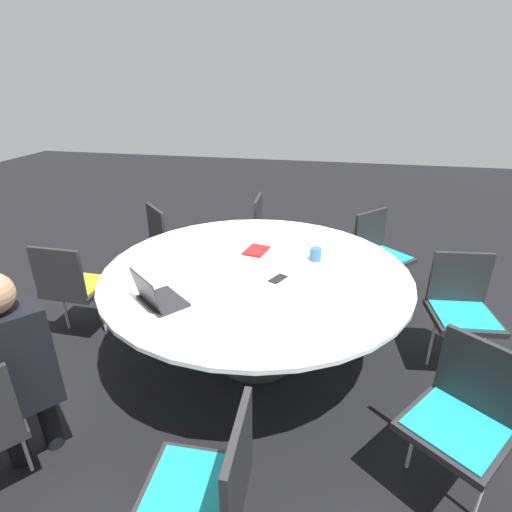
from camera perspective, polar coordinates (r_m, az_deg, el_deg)
ground_plane at (r=3.23m, az=-0.00°, el=-13.84°), size 16.00×16.00×0.00m
conference_table at (r=2.87m, az=-0.00°, el=-3.69°), size 2.15×2.15×0.75m
chair_1 at (r=1.84m, az=-6.91°, el=-29.91°), size 0.43×0.45×0.85m
chair_2 at (r=2.31m, az=27.56°, el=-19.19°), size 0.61×0.60×0.85m
chair_3 at (r=3.24m, az=27.35°, el=-6.08°), size 0.48×0.47×0.85m
chair_4 at (r=3.94m, az=17.16°, el=0.91°), size 0.61×0.61×0.85m
chair_5 at (r=4.29m, az=1.96°, el=3.88°), size 0.45×0.46×0.85m
chair_6 at (r=4.12m, az=-12.19°, el=2.47°), size 0.61×0.61×0.85m
chair_7 at (r=3.49m, az=-24.83°, el=-3.47°), size 0.45×0.43×0.85m
person_0 at (r=2.37m, az=-31.46°, el=-12.94°), size 0.40×0.42×1.20m
laptop at (r=2.45m, az=-14.12°, el=-5.62°), size 0.38×0.37×0.21m
spiral_notebook at (r=3.10m, az=0.04°, el=0.79°), size 0.19×0.24×0.02m
coffee_cup at (r=2.98m, az=8.51°, el=0.26°), size 0.09×0.09×0.10m
cell_phone at (r=2.69m, az=3.16°, el=-3.27°), size 0.13×0.16×0.01m
handbag at (r=3.04m, az=30.87°, el=-17.35°), size 0.36×0.16×0.28m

